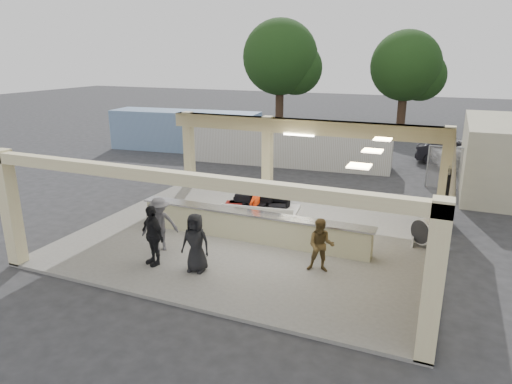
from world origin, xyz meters
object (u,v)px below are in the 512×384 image
at_px(container_white, 291,144).
at_px(container_blue, 185,131).
at_px(luggage_cart, 260,204).
at_px(car_dark, 456,152).
at_px(passenger_c, 160,224).
at_px(car_white_a, 485,155).
at_px(passenger_d, 196,243).
at_px(passenger_a, 321,245).
at_px(drum_fan, 423,232).
at_px(baggage_handler, 256,209).
at_px(baggage_counter, 251,226).
at_px(passenger_b, 152,235).

height_order(container_white, container_blue, container_blue).
bearing_deg(luggage_cart, car_dark, 56.50).
distance_m(passenger_c, container_white, 13.28).
bearing_deg(car_dark, car_white_a, -106.57).
height_order(passenger_d, car_dark, passenger_d).
distance_m(car_white_a, container_white, 10.66).
bearing_deg(passenger_d, passenger_a, 17.87).
distance_m(passenger_d, car_white_a, 19.09).
xyz_separation_m(drum_fan, passenger_d, (-5.90, -4.35, 0.35)).
xyz_separation_m(baggage_handler, passenger_d, (-0.32, -3.61, 0.07)).
relative_size(baggage_handler, passenger_c, 0.91).
relative_size(passenger_a, car_white_a, 0.29).
relative_size(baggage_counter, passenger_c, 4.68).
relative_size(drum_fan, container_blue, 0.10).
relative_size(drum_fan, passenger_c, 0.56).
bearing_deg(car_white_a, drum_fan, 152.36).
xyz_separation_m(passenger_a, container_blue, (-12.95, 13.88, 0.38)).
distance_m(baggage_counter, passenger_c, 3.02).
xyz_separation_m(luggage_cart, container_white, (-2.22, 10.02, 0.30)).
distance_m(baggage_counter, passenger_b, 3.45).
relative_size(passenger_c, car_white_a, 0.32).
height_order(luggage_cart, container_blue, container_blue).
xyz_separation_m(luggage_cart, drum_fan, (5.59, 0.28, -0.29)).
height_order(passenger_b, passenger_d, passenger_b).
bearing_deg(baggage_counter, passenger_c, -140.77).
xyz_separation_m(baggage_handler, container_white, (-2.22, 10.47, 0.31)).
height_order(baggage_counter, passenger_d, passenger_d).
bearing_deg(drum_fan, baggage_handler, -131.03).
xyz_separation_m(passenger_b, car_white_a, (9.69, 17.30, -0.24)).
bearing_deg(car_dark, container_blue, 98.89).
bearing_deg(drum_fan, luggage_cart, -135.64).
distance_m(passenger_a, container_white, 13.75).
bearing_deg(car_dark, passenger_b, 155.69).
bearing_deg(container_white, car_dark, 17.74).
bearing_deg(passenger_a, passenger_d, -168.13).
height_order(baggage_handler, car_white_a, baggage_handler).
relative_size(passenger_d, container_white, 0.16).
distance_m(baggage_counter, car_white_a, 16.43).
bearing_deg(car_white_a, passenger_d, 137.15).
bearing_deg(luggage_cart, passenger_a, -49.98).
xyz_separation_m(car_white_a, container_white, (-10.19, -3.11, 0.43)).
bearing_deg(luggage_cart, passenger_b, -120.17).
distance_m(luggage_cart, container_blue, 14.97).
height_order(car_dark, container_white, container_white).
height_order(baggage_counter, container_blue, container_blue).
xyz_separation_m(passenger_c, container_white, (-0.12, 13.27, 0.23)).
bearing_deg(passenger_c, passenger_b, -106.82).
bearing_deg(car_dark, luggage_cart, 154.92).
bearing_deg(passenger_c, car_dark, 23.93).
relative_size(passenger_b, car_dark, 0.43).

